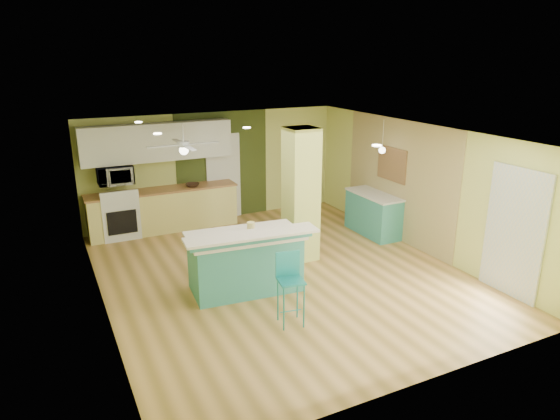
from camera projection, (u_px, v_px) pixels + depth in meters
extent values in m
cube|color=olive|center=(281.00, 274.00, 8.91)|extent=(6.00, 7.00, 0.01)
cube|color=white|center=(281.00, 134.00, 8.15)|extent=(6.00, 7.00, 0.01)
cube|color=#CED672|center=(214.00, 167.00, 11.53)|extent=(6.00, 0.01, 2.50)
cube|color=#CED672|center=(421.00, 290.00, 5.53)|extent=(6.00, 0.01, 2.50)
cube|color=#CED672|center=(97.00, 234.00, 7.27)|extent=(0.01, 7.00, 2.50)
cube|color=#CED672|center=(418.00, 187.00, 9.80)|extent=(0.01, 7.00, 2.50)
cube|color=#9A8758|center=(398.00, 180.00, 10.30)|extent=(0.02, 3.40, 2.50)
cube|color=#39461C|center=(223.00, 166.00, 11.60)|extent=(2.20, 0.02, 2.50)
cube|color=white|center=(223.00, 177.00, 11.65)|extent=(0.82, 0.05, 2.00)
cube|color=silver|center=(514.00, 233.00, 7.87)|extent=(0.04, 1.08, 2.10)
cube|color=#C1C85D|center=(301.00, 195.00, 9.23)|extent=(0.55, 0.55, 2.50)
cube|color=#E9DC7A|center=(164.00, 211.00, 10.97)|extent=(3.20, 0.60, 0.90)
cube|color=#9B6235|center=(163.00, 190.00, 10.82)|extent=(3.25, 0.63, 0.04)
cube|color=white|center=(119.00, 217.00, 10.57)|extent=(0.76, 0.64, 0.90)
cube|color=black|center=(122.00, 222.00, 10.29)|extent=(0.59, 0.02, 0.50)
cube|color=white|center=(119.00, 196.00, 10.15)|extent=(0.76, 0.06, 0.18)
cube|color=silver|center=(158.00, 142.00, 10.62)|extent=(3.20, 0.34, 0.80)
imported|color=silver|center=(115.00, 175.00, 10.30)|extent=(0.70, 0.48, 0.39)
cylinder|color=silver|center=(183.00, 134.00, 9.47)|extent=(0.03, 0.03, 0.40)
cylinder|color=silver|center=(184.00, 144.00, 9.53)|extent=(0.24, 0.24, 0.10)
sphere|color=white|center=(184.00, 150.00, 9.56)|extent=(0.18, 0.18, 0.18)
cylinder|color=white|center=(383.00, 135.00, 10.00)|extent=(0.01, 0.01, 0.62)
sphere|color=white|center=(382.00, 150.00, 10.10)|extent=(0.14, 0.14, 0.14)
cube|color=brown|center=(392.00, 164.00, 10.37)|extent=(0.03, 0.90, 0.70)
cube|color=teal|center=(245.00, 263.00, 8.20)|extent=(1.81, 1.02, 0.92)
cube|color=white|center=(245.00, 236.00, 8.05)|extent=(1.92, 1.13, 0.05)
cube|color=teal|center=(252.00, 239.00, 7.66)|extent=(1.97, 0.32, 0.13)
cube|color=white|center=(252.00, 235.00, 7.64)|extent=(2.13, 0.61, 0.04)
cylinder|color=teal|center=(284.00, 309.00, 6.98)|extent=(0.02, 0.02, 0.67)
cylinder|color=teal|center=(304.00, 306.00, 7.07)|extent=(0.02, 0.02, 0.67)
cylinder|color=teal|center=(278.00, 300.00, 7.26)|extent=(0.02, 0.02, 0.67)
cylinder|color=teal|center=(297.00, 297.00, 7.34)|extent=(0.02, 0.02, 0.67)
cube|color=teal|center=(291.00, 281.00, 7.06)|extent=(0.41, 0.41, 0.03)
cube|color=teal|center=(288.00, 263.00, 7.14)|extent=(0.35, 0.09, 0.37)
cube|color=teal|center=(373.00, 215.00, 10.76)|extent=(0.55, 1.34, 0.86)
cube|color=silver|center=(374.00, 195.00, 10.63)|extent=(0.59, 1.40, 0.04)
imported|color=#331F15|center=(192.00, 185.00, 11.00)|extent=(0.38, 0.38, 0.07)
cylinder|color=yellow|center=(251.00, 226.00, 8.18)|extent=(0.13, 0.13, 0.15)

